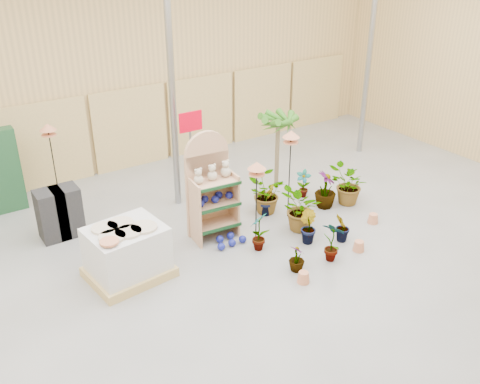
# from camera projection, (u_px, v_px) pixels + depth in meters

# --- Properties ---
(room) EXTENTS (15.20, 12.10, 4.70)m
(room) POSITION_uv_depth(u_px,v_px,m) (245.00, 144.00, 8.83)
(room) COLOR slate
(room) RESTS_ON ground
(display_shelf) EXTENTS (0.93, 0.63, 2.11)m
(display_shelf) POSITION_uv_depth(u_px,v_px,m) (210.00, 189.00, 10.14)
(display_shelf) COLOR tan
(display_shelf) RESTS_ON ground
(teddy_bears) EXTENTS (0.78, 0.20, 0.32)m
(teddy_bears) POSITION_uv_depth(u_px,v_px,m) (213.00, 173.00, 9.91)
(teddy_bears) COLOR #C3B49B
(teddy_bears) RESTS_ON display_shelf
(gazing_balls_shelf) EXTENTS (0.78, 0.26, 0.15)m
(gazing_balls_shelf) POSITION_uv_depth(u_px,v_px,m) (214.00, 198.00, 10.10)
(gazing_balls_shelf) COLOR navy
(gazing_balls_shelf) RESTS_ON display_shelf
(gazing_balls_floor) EXTENTS (0.63, 0.39, 0.15)m
(gazing_balls_floor) POSITION_uv_depth(u_px,v_px,m) (229.00, 241.00, 10.17)
(gazing_balls_floor) COLOR navy
(gazing_balls_floor) RESTS_ON ground
(pallet_stack) EXTENTS (1.44, 1.24, 0.99)m
(pallet_stack) POSITION_uv_depth(u_px,v_px,m) (127.00, 253.00, 9.06)
(pallet_stack) COLOR tan
(pallet_stack) RESTS_ON ground
(charcoal_planters) EXTENTS (0.80, 0.50, 1.00)m
(charcoal_planters) POSITION_uv_depth(u_px,v_px,m) (60.00, 213.00, 10.27)
(charcoal_planters) COLOR black
(charcoal_planters) RESTS_ON ground
(offer_sign) EXTENTS (0.50, 0.08, 2.20)m
(offer_sign) POSITION_uv_depth(u_px,v_px,m) (191.00, 142.00, 10.71)
(offer_sign) COLOR gray
(offer_sign) RESTS_ON ground
(bird_table_front) EXTENTS (0.34, 0.34, 1.69)m
(bird_table_front) POSITION_uv_depth(u_px,v_px,m) (257.00, 168.00, 9.56)
(bird_table_front) COLOR black
(bird_table_front) RESTS_ON ground
(bird_table_right) EXTENTS (0.34, 0.34, 1.90)m
(bird_table_right) POSITION_uv_depth(u_px,v_px,m) (291.00, 137.00, 10.41)
(bird_table_right) COLOR black
(bird_table_right) RESTS_ON ground
(bird_table_back) EXTENTS (0.34, 0.34, 1.88)m
(bird_table_back) POSITION_uv_depth(u_px,v_px,m) (48.00, 130.00, 10.81)
(bird_table_back) COLOR black
(bird_table_back) RESTS_ON ground
(palm) EXTENTS (0.70, 0.70, 1.85)m
(palm) POSITION_uv_depth(u_px,v_px,m) (278.00, 120.00, 11.85)
(palm) COLOR brown
(palm) RESTS_ON ground
(potted_plant_0) EXTENTS (0.50, 0.44, 0.79)m
(potted_plant_0) POSITION_uv_depth(u_px,v_px,m) (259.00, 231.00, 9.88)
(potted_plant_0) COLOR #316F19
(potted_plant_0) RESTS_ON ground
(potted_plant_1) EXTENTS (0.34, 0.40, 0.65)m
(potted_plant_1) POSITION_uv_depth(u_px,v_px,m) (307.00, 227.00, 10.14)
(potted_plant_1) COLOR #316F19
(potted_plant_1) RESTS_ON ground
(potted_plant_2) EXTENTS (1.09, 1.06, 0.92)m
(potted_plant_2) POSITION_uv_depth(u_px,v_px,m) (301.00, 210.00, 10.46)
(potted_plant_2) COLOR #316F19
(potted_plant_2) RESTS_ON ground
(potted_plant_3) EXTENTS (0.64, 0.64, 0.81)m
(potted_plant_3) POSITION_uv_depth(u_px,v_px,m) (326.00, 190.00, 11.39)
(potted_plant_3) COLOR #316F19
(potted_plant_3) RESTS_ON ground
(potted_plant_4) EXTENTS (0.39, 0.41, 0.64)m
(potted_plant_4) POSITION_uv_depth(u_px,v_px,m) (303.00, 184.00, 11.86)
(potted_plant_4) COLOR #316F19
(potted_plant_4) RESTS_ON ground
(potted_plant_5) EXTENTS (0.45, 0.42, 0.66)m
(potted_plant_5) POSITION_uv_depth(u_px,v_px,m) (267.00, 200.00, 11.14)
(potted_plant_5) COLOR #316F19
(potted_plant_5) RESTS_ON ground
(potted_plant_6) EXTENTS (1.00, 1.03, 0.87)m
(potted_plant_6) POSITION_uv_depth(u_px,v_px,m) (264.00, 194.00, 11.16)
(potted_plant_6) COLOR #316F19
(potted_plant_6) RESTS_ON ground
(potted_plant_7) EXTENTS (0.33, 0.33, 0.50)m
(potted_plant_7) POSITION_uv_depth(u_px,v_px,m) (297.00, 258.00, 9.31)
(potted_plant_7) COLOR #316F19
(potted_plant_7) RESTS_ON ground
(potted_plant_8) EXTENTS (0.42, 0.50, 0.81)m
(potted_plant_8) POSITION_uv_depth(u_px,v_px,m) (333.00, 241.00, 9.53)
(potted_plant_8) COLOR #316F19
(potted_plant_8) RESTS_ON ground
(potted_plant_9) EXTENTS (0.44, 0.43, 0.62)m
(potted_plant_9) POSITION_uv_depth(u_px,v_px,m) (342.00, 228.00, 10.15)
(potted_plant_9) COLOR #316F19
(potted_plant_9) RESTS_ON ground
(potted_plant_10) EXTENTS (0.84, 0.74, 0.90)m
(potted_plant_10) POSITION_uv_depth(u_px,v_px,m) (348.00, 185.00, 11.49)
(potted_plant_10) COLOR #316F19
(potted_plant_10) RESTS_ON ground
(potted_plant_11) EXTENTS (0.52, 0.52, 0.70)m
(potted_plant_11) POSITION_uv_depth(u_px,v_px,m) (215.00, 191.00, 11.46)
(potted_plant_11) COLOR #316F19
(potted_plant_11) RESTS_ON ground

